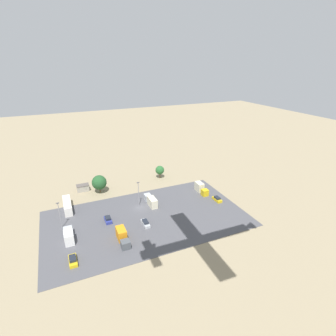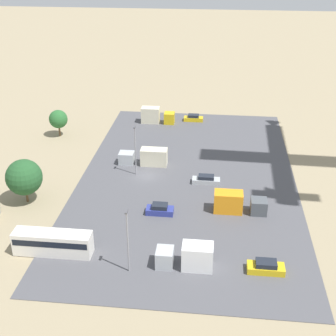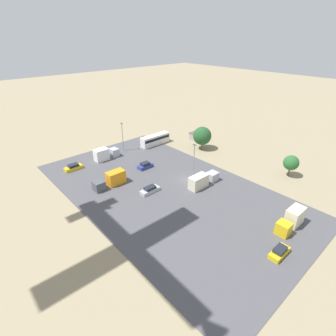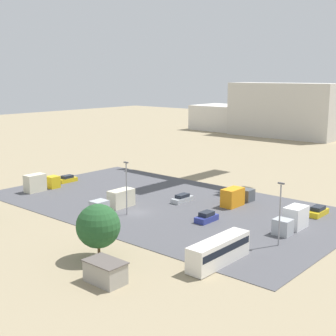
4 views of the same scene
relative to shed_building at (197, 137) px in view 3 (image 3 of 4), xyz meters
name	(u,v)px [view 3 (image 3 of 4)]	position (x,y,z in m)	size (l,w,h in m)	color
ground_plane	(186,180)	(-16.43, 21.54, -1.28)	(400.00, 400.00, 0.00)	gray
parking_lot_surface	(165,190)	(-16.43, 28.58, -1.24)	(63.89, 36.46, 0.08)	#4C4C51
shed_building	(197,137)	(0.00, 0.00, 0.00)	(4.75, 3.04, 2.55)	#9E998E
bus	(155,139)	(6.57, 12.61, 0.50)	(2.49, 10.27, 3.17)	silver
parked_car_0	(73,167)	(7.36, 40.00, -0.56)	(1.95, 4.61, 1.55)	gold
parked_car_1	(279,252)	(-43.86, 27.90, -0.58)	(1.79, 4.24, 1.48)	gold
parked_car_2	(150,190)	(-14.87, 31.79, -0.60)	(1.75, 4.65, 1.43)	#ADB2B7
parked_car_3	(145,166)	(-4.57, 25.26, -0.54)	(1.92, 4.09, 1.59)	navy
parked_truck_0	(202,180)	(-20.85, 20.72, 0.21)	(2.31, 8.75, 3.08)	#ADB2B7
parked_truck_1	(105,154)	(7.50, 30.34, 0.33)	(2.51, 7.13, 3.35)	#ADB2B7
parked_truck_2	(111,180)	(-6.37, 36.68, 0.26)	(2.42, 7.89, 3.20)	#4C5156
parked_truck_3	(292,220)	(-41.78, 19.68, 0.39)	(2.31, 7.27, 3.48)	gold
tree_near_shed	(202,136)	(-5.89, 4.14, 3.02)	(5.60, 5.60, 7.10)	brown
tree_apron_mid	(291,163)	(-32.27, 0.84, 2.42)	(3.77, 3.77, 5.60)	brown
light_pole_lot_centre	(123,136)	(9.12, 23.12, 3.62)	(0.90, 0.28, 8.77)	gray
light_pole_lot_edge	(194,160)	(-16.75, 19.55, 3.70)	(0.90, 0.28, 8.93)	gray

